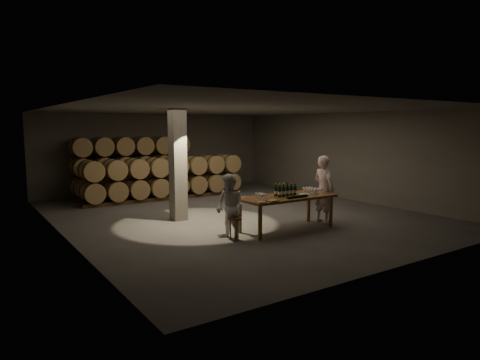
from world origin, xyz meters
TOP-DOWN VIEW (x-y plane):
  - room at (-1.80, 0.20)m, footprint 12.00×12.00m
  - tasting_table at (0.00, -2.50)m, footprint 2.60×1.10m
  - barrel_stack_back at (-1.35, 5.20)m, footprint 4.70×0.95m
  - barrel_stack_front at (-0.57, 3.80)m, footprint 6.26×0.95m
  - bottle_cluster at (-0.01, -2.46)m, footprint 0.61×0.24m
  - lying_bottles at (0.04, -2.87)m, footprint 0.74×0.07m
  - glass_cluster_left at (-0.87, -2.55)m, footprint 0.19×0.30m
  - glass_cluster_right at (0.85, -2.55)m, footprint 0.30×0.52m
  - plate at (0.54, -2.58)m, footprint 0.28×0.28m
  - notebook_near at (-0.82, -2.93)m, footprint 0.27×0.22m
  - notebook_corner at (-1.13, -2.89)m, footprint 0.27×0.31m
  - pen at (-0.68, -2.92)m, footprint 0.15×0.05m
  - stool at (-1.67, -2.59)m, footprint 0.32×0.32m
  - person_man at (1.43, -2.40)m, footprint 0.48×0.71m
  - person_woman at (-1.76, -2.51)m, footprint 0.73×0.86m

SIDE VIEW (x-z plane):
  - stool at x=-1.67m, z-range 0.17..0.71m
  - person_woman at x=-1.76m, z-range 0.00..1.58m
  - tasting_table at x=0.00m, z-range 0.35..1.25m
  - barrel_stack_front at x=-0.57m, z-range 0.04..1.61m
  - pen at x=-0.68m, z-range 0.90..0.91m
  - plate at x=0.54m, z-range 0.90..0.92m
  - notebook_corner at x=-1.13m, z-range 0.90..0.92m
  - notebook_near at x=-0.82m, z-range 0.90..0.93m
  - lying_bottles at x=0.04m, z-range 0.90..0.97m
  - person_man at x=1.43m, z-range 0.00..1.89m
  - glass_cluster_right at x=0.85m, z-range 0.93..1.09m
  - glass_cluster_left at x=-0.87m, z-range 0.94..1.10m
  - bottle_cluster at x=-0.01m, z-range 0.85..1.20m
  - barrel_stack_back at x=-1.35m, z-range 0.04..2.35m
  - room at x=-1.80m, z-range -4.40..7.60m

